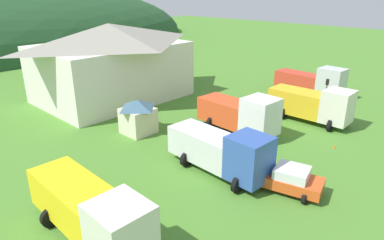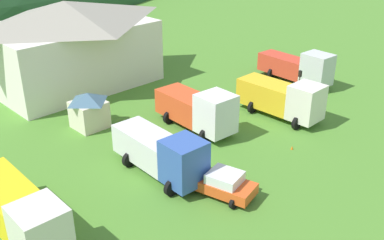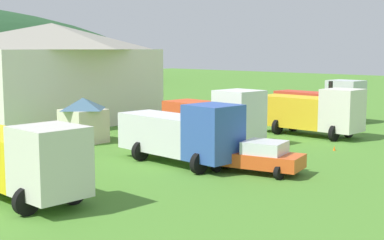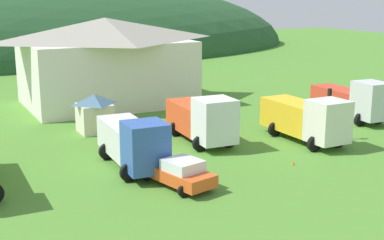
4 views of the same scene
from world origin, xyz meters
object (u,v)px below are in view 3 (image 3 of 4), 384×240
object	(u,v)px
depot_building	(53,72)
heavy_rig_striped	(313,111)
heavy_rig_white	(217,116)
service_pickup_orange	(256,157)
traffic_cone_near_pickup	(334,151)
traffic_cone_mid_row	(153,153)
tow_truck_silver	(324,100)
box_truck_blue	(183,133)
traffic_light_east	(330,101)
flatbed_truck_yellow	(17,158)
play_shed_cream	(83,119)

from	to	relation	value
depot_building	heavy_rig_striped	size ratio (longest dim) A/B	2.17
heavy_rig_white	service_pickup_orange	size ratio (longest dim) A/B	1.43
heavy_rig_white	traffic_cone_near_pickup	size ratio (longest dim) A/B	12.89
traffic_cone_near_pickup	traffic_cone_mid_row	xyz separation A→B (m)	(-8.14, 7.71, 0.00)
tow_truck_silver	service_pickup_orange	world-z (taller)	tow_truck_silver
tow_truck_silver	heavy_rig_striped	bearing A→B (deg)	-61.59
heavy_rig_white	service_pickup_orange	bearing A→B (deg)	-34.00
depot_building	box_truck_blue	bearing A→B (deg)	-104.04
heavy_rig_white	box_truck_blue	bearing A→B (deg)	-60.85
service_pickup_orange	traffic_light_east	distance (m)	14.70
depot_building	heavy_rig_striped	distance (m)	21.93
box_truck_blue	heavy_rig_striped	world-z (taller)	heavy_rig_striped
heavy_rig_white	traffic_cone_near_pickup	distance (m)	7.97
heavy_rig_white	traffic_light_east	distance (m)	9.34
traffic_light_east	traffic_cone_near_pickup	world-z (taller)	traffic_light_east
traffic_light_east	flatbed_truck_yellow	bearing A→B (deg)	177.68
flatbed_truck_yellow	tow_truck_silver	bearing A→B (deg)	96.91
heavy_rig_striped	traffic_cone_near_pickup	size ratio (longest dim) A/B	12.93
heavy_rig_striped	traffic_cone_near_pickup	distance (m)	6.09
box_truck_blue	traffic_cone_mid_row	xyz separation A→B (m)	(1.16, 3.63, -1.75)
heavy_rig_white	service_pickup_orange	world-z (taller)	heavy_rig_white
traffic_light_east	tow_truck_silver	bearing A→B (deg)	32.59
service_pickup_orange	play_shed_cream	bearing A→B (deg)	168.56
play_shed_cream	tow_truck_silver	distance (m)	21.92
heavy_rig_striped	traffic_cone_mid_row	xyz separation A→B (m)	(-12.37, 3.73, -1.80)
play_shed_cream	box_truck_blue	size ratio (longest dim) A/B	0.39
tow_truck_silver	traffic_light_east	bearing A→B (deg)	-53.63
depot_building	traffic_cone_near_pickup	bearing A→B (deg)	-79.85
play_shed_cream	service_pickup_orange	bearing A→B (deg)	-87.90
traffic_light_east	heavy_rig_white	bearing A→B (deg)	156.75
flatbed_truck_yellow	heavy_rig_striped	distance (m)	23.16
box_truck_blue	traffic_cone_near_pickup	distance (m)	10.30
box_truck_blue	play_shed_cream	bearing A→B (deg)	179.49
play_shed_cream	traffic_cone_mid_row	size ratio (longest dim) A/B	4.84
depot_building	heavy_rig_striped	world-z (taller)	depot_building
depot_building	service_pickup_orange	xyz separation A→B (m)	(-3.92, -24.04, -3.49)
depot_building	tow_truck_silver	bearing A→B (deg)	-44.54
play_shed_cream	box_truck_blue	xyz separation A→B (m)	(-0.56, -9.78, 0.18)
flatbed_truck_yellow	box_truck_blue	xyz separation A→B (m)	(9.63, -0.54, 0.02)
box_truck_blue	heavy_rig_white	size ratio (longest dim) A/B	1.03
service_pickup_orange	traffic_light_east	size ratio (longest dim) A/B	1.35
flatbed_truck_yellow	traffic_light_east	distance (m)	24.89
traffic_cone_near_pickup	flatbed_truck_yellow	bearing A→B (deg)	166.27
traffic_light_east	traffic_cone_mid_row	xyz separation A→B (m)	(-14.07, 4.10, -2.41)
flatbed_truck_yellow	service_pickup_orange	world-z (taller)	flatbed_truck_yellow
tow_truck_silver	traffic_cone_mid_row	bearing A→B (deg)	-86.29
heavy_rig_striped	tow_truck_silver	size ratio (longest dim) A/B	0.92
service_pickup_orange	flatbed_truck_yellow	bearing A→B (deg)	-126.98
heavy_rig_white	traffic_cone_mid_row	xyz separation A→B (m)	(-5.51, 0.42, -1.82)
box_truck_blue	tow_truck_silver	bearing A→B (deg)	102.25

